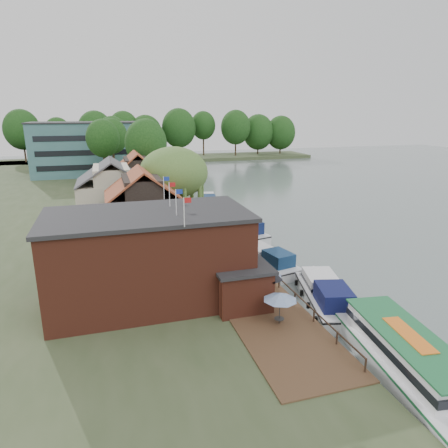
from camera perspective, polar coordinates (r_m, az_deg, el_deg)
ground at (r=39.21m, az=13.71°, el=-8.14°), size 260.00×260.00×0.00m
land_bank at (r=68.30m, az=-25.69°, el=1.44°), size 50.00×140.00×1.00m
quay_deck at (r=44.52m, az=-1.73°, el=-3.29°), size 6.00×50.00×0.10m
quay_rail at (r=45.56m, az=1.39°, el=-2.24°), size 0.20×49.00×1.00m
pub at (r=31.98m, az=-7.07°, el=-4.36°), size 20.00×11.00×7.30m
hotel_block at (r=101.06m, az=-18.76°, el=10.19°), size 25.40×12.40×12.30m
cottage_a at (r=46.00m, az=-11.54°, el=2.47°), size 8.60×7.60×8.50m
cottage_b at (r=55.64m, az=-15.63°, el=4.49°), size 9.60×8.60×8.50m
cottage_c at (r=64.67m, az=-12.30°, el=6.23°), size 7.60×7.60×8.50m
willow at (r=51.22m, az=-7.12°, el=5.11°), size 8.60×8.60×10.43m
umbrella_0 at (r=28.90m, az=7.96°, el=-11.82°), size 2.41×2.41×2.38m
umbrella_1 at (r=32.52m, az=6.14°, el=-8.48°), size 2.42×2.42×2.38m
umbrella_2 at (r=34.09m, az=3.65°, el=-7.23°), size 2.29×2.29×2.38m
umbrella_3 at (r=37.65m, az=2.42°, el=-4.93°), size 2.33×2.33×2.38m
umbrella_4 at (r=38.91m, az=1.02°, el=-4.22°), size 1.94×1.94×2.38m
umbrella_5 at (r=43.49m, az=0.17°, el=-2.03°), size 2.00×2.00×2.38m
cruiser_0 at (r=34.29m, az=14.32°, el=-9.38°), size 5.95×11.14×2.60m
cruiser_1 at (r=41.30m, az=6.26°, el=-4.77°), size 5.05×10.06×2.32m
cruiser_2 at (r=51.10m, az=2.35°, el=-0.45°), size 5.67×11.20×2.63m
cruiser_3 at (r=58.19m, az=0.32°, el=1.50°), size 4.53×10.42×2.45m
cruiser_4 at (r=66.51m, az=-2.36°, el=3.35°), size 5.19×10.83×2.54m
tour_boat at (r=26.99m, az=25.36°, el=-17.43°), size 5.70×14.13×3.00m
swan at (r=28.12m, az=24.03°, el=-18.92°), size 0.44×0.44×0.44m
bank_tree_0 at (r=72.74m, az=-10.98°, el=9.30°), size 7.31×7.31×13.45m
bank_tree_1 at (r=81.12m, az=-16.75°, el=9.51°), size 6.29×6.29×13.26m
bank_tree_2 at (r=89.53m, az=-15.57°, el=10.14°), size 6.43×6.43×13.27m
bank_tree_3 at (r=107.65m, az=-14.65°, el=10.61°), size 7.41×7.41×11.58m
bank_tree_4 at (r=117.37m, az=-15.56°, el=11.40°), size 8.74×8.74×13.43m
bank_tree_5 at (r=123.25m, az=-15.36°, el=10.97°), size 7.08×7.08×10.74m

